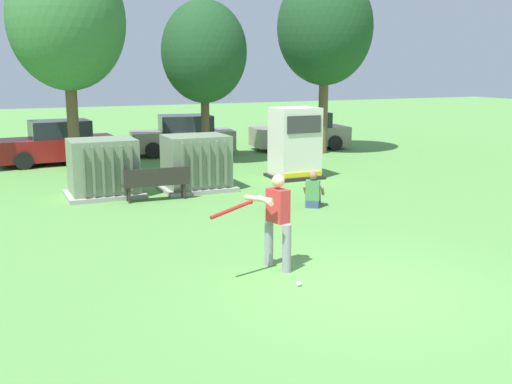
{
  "coord_description": "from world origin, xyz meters",
  "views": [
    {
      "loc": [
        -5.45,
        -8.01,
        3.63
      ],
      "look_at": [
        -0.32,
        3.5,
        1.0
      ],
      "focal_mm": 42.71,
      "sensor_mm": 36.0,
      "label": 1
    }
  ],
  "objects_px": {
    "batter": "(276,217)",
    "transformer_mid_west": "(196,163)",
    "sports_ball": "(299,284)",
    "parked_car_right_of_center": "(301,132)",
    "seated_spectator": "(313,193)",
    "backpack": "(277,202)",
    "generator_enclosure": "(295,143)",
    "parked_car_leftmost": "(58,144)",
    "parked_car_left_of_center": "(183,136)",
    "transformer_west": "(103,169)",
    "park_bench": "(156,181)"
  },
  "relations": [
    {
      "from": "backpack",
      "to": "parked_car_left_of_center",
      "type": "relative_size",
      "value": 0.1
    },
    {
      "from": "backpack",
      "to": "parked_car_left_of_center",
      "type": "distance_m",
      "value": 10.68
    },
    {
      "from": "generator_enclosure",
      "to": "batter",
      "type": "xyz_separation_m",
      "value": [
        -4.59,
        -8.04,
        -0.16
      ]
    },
    {
      "from": "park_bench",
      "to": "parked_car_leftmost",
      "type": "distance_m",
      "value": 8.01
    },
    {
      "from": "parked_car_right_of_center",
      "to": "park_bench",
      "type": "bearing_deg",
      "value": -138.06
    },
    {
      "from": "parked_car_leftmost",
      "to": "seated_spectator",
      "type": "bearing_deg",
      "value": -62.71
    },
    {
      "from": "park_bench",
      "to": "parked_car_leftmost",
      "type": "bearing_deg",
      "value": 102.27
    },
    {
      "from": "transformer_mid_west",
      "to": "generator_enclosure",
      "type": "relative_size",
      "value": 0.91
    },
    {
      "from": "seated_spectator",
      "to": "backpack",
      "type": "distance_m",
      "value": 1.08
    },
    {
      "from": "parked_car_left_of_center",
      "to": "park_bench",
      "type": "bearing_deg",
      "value": -112.01
    },
    {
      "from": "batter",
      "to": "backpack",
      "type": "xyz_separation_m",
      "value": [
        2.02,
        4.08,
        -0.76
      ]
    },
    {
      "from": "parked_car_left_of_center",
      "to": "seated_spectator",
      "type": "bearing_deg",
      "value": -88.84
    },
    {
      "from": "park_bench",
      "to": "seated_spectator",
      "type": "height_order",
      "value": "seated_spectator"
    },
    {
      "from": "sports_ball",
      "to": "parked_car_leftmost",
      "type": "bearing_deg",
      "value": 98.04
    },
    {
      "from": "transformer_west",
      "to": "generator_enclosure",
      "type": "xyz_separation_m",
      "value": [
        6.26,
        0.37,
        0.35
      ]
    },
    {
      "from": "backpack",
      "to": "parked_car_leftmost",
      "type": "xyz_separation_m",
      "value": [
        -4.19,
        10.21,
        0.54
      ]
    },
    {
      "from": "parked_car_leftmost",
      "to": "parked_car_right_of_center",
      "type": "distance_m",
      "value": 10.24
    },
    {
      "from": "backpack",
      "to": "generator_enclosure",
      "type": "bearing_deg",
      "value": 57.07
    },
    {
      "from": "sports_ball",
      "to": "parked_car_right_of_center",
      "type": "bearing_deg",
      "value": 61.8
    },
    {
      "from": "batter",
      "to": "parked_car_right_of_center",
      "type": "distance_m",
      "value": 16.29
    },
    {
      "from": "batter",
      "to": "parked_car_right_of_center",
      "type": "relative_size",
      "value": 0.4
    },
    {
      "from": "park_bench",
      "to": "batter",
      "type": "relative_size",
      "value": 1.04
    },
    {
      "from": "batter",
      "to": "transformer_mid_west",
      "type": "bearing_deg",
      "value": 82.27
    },
    {
      "from": "batter",
      "to": "parked_car_left_of_center",
      "type": "xyz_separation_m",
      "value": [
        2.87,
        14.72,
        -0.22
      ]
    },
    {
      "from": "transformer_mid_west",
      "to": "generator_enclosure",
      "type": "xyz_separation_m",
      "value": [
        3.57,
        0.56,
        0.35
      ]
    },
    {
      "from": "backpack",
      "to": "parked_car_left_of_center",
      "type": "height_order",
      "value": "parked_car_left_of_center"
    },
    {
      "from": "backpack",
      "to": "park_bench",
      "type": "bearing_deg",
      "value": 136.18
    },
    {
      "from": "generator_enclosure",
      "to": "park_bench",
      "type": "xyz_separation_m",
      "value": [
        -5.05,
        -1.57,
        -0.6
      ]
    },
    {
      "from": "batter",
      "to": "sports_ball",
      "type": "relative_size",
      "value": 19.33
    },
    {
      "from": "transformer_mid_west",
      "to": "parked_car_leftmost",
      "type": "xyz_separation_m",
      "value": [
        -3.18,
        6.81,
        -0.04
      ]
    },
    {
      "from": "transformer_west",
      "to": "park_bench",
      "type": "bearing_deg",
      "value": -44.72
    },
    {
      "from": "batter",
      "to": "parked_car_leftmost",
      "type": "bearing_deg",
      "value": 98.61
    },
    {
      "from": "seated_spectator",
      "to": "batter",
      "type": "bearing_deg",
      "value": -126.89
    },
    {
      "from": "park_bench",
      "to": "parked_car_right_of_center",
      "type": "xyz_separation_m",
      "value": [
        8.54,
        7.67,
        0.22
      ]
    },
    {
      "from": "transformer_mid_west",
      "to": "generator_enclosure",
      "type": "bearing_deg",
      "value": 8.85
    },
    {
      "from": "parked_car_left_of_center",
      "to": "backpack",
      "type": "bearing_deg",
      "value": -94.56
    },
    {
      "from": "generator_enclosure",
      "to": "parked_car_leftmost",
      "type": "bearing_deg",
      "value": 137.21
    },
    {
      "from": "transformer_mid_west",
      "to": "parked_car_leftmost",
      "type": "distance_m",
      "value": 7.51
    },
    {
      "from": "backpack",
      "to": "parked_car_right_of_center",
      "type": "xyz_separation_m",
      "value": [
        6.05,
        10.06,
        0.54
      ]
    },
    {
      "from": "parked_car_right_of_center",
      "to": "seated_spectator",
      "type": "bearing_deg",
      "value": -116.46
    },
    {
      "from": "generator_enclosure",
      "to": "parked_car_leftmost",
      "type": "distance_m",
      "value": 9.21
    },
    {
      "from": "park_bench",
      "to": "parked_car_left_of_center",
      "type": "bearing_deg",
      "value": 67.99
    },
    {
      "from": "transformer_mid_west",
      "to": "backpack",
      "type": "relative_size",
      "value": 4.77
    },
    {
      "from": "transformer_west",
      "to": "parked_car_leftmost",
      "type": "height_order",
      "value": "same"
    },
    {
      "from": "seated_spectator",
      "to": "parked_car_right_of_center",
      "type": "xyz_separation_m",
      "value": [
        4.99,
        10.03,
        0.38
      ]
    },
    {
      "from": "parked_car_leftmost",
      "to": "parked_car_left_of_center",
      "type": "distance_m",
      "value": 5.05
    },
    {
      "from": "generator_enclosure",
      "to": "park_bench",
      "type": "relative_size",
      "value": 1.27
    },
    {
      "from": "transformer_west",
      "to": "sports_ball",
      "type": "height_order",
      "value": "transformer_west"
    },
    {
      "from": "generator_enclosure",
      "to": "parked_car_right_of_center",
      "type": "height_order",
      "value": "generator_enclosure"
    },
    {
      "from": "generator_enclosure",
      "to": "batter",
      "type": "height_order",
      "value": "generator_enclosure"
    }
  ]
}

